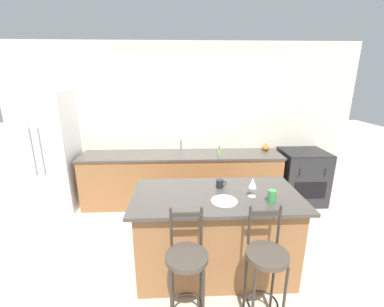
{
  "coord_description": "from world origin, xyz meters",
  "views": [
    {
      "loc": [
        0.0,
        -3.76,
        2.14
      ],
      "look_at": [
        0.15,
        -0.46,
        1.15
      ],
      "focal_mm": 24.0,
      "sensor_mm": 36.0,
      "label": 1
    }
  ],
  "objects_px": {
    "soap_bottle": "(219,152)",
    "coffee_mug": "(220,184)",
    "pumpkin_decoration": "(265,148)",
    "bar_stool_far": "(265,267)",
    "wine_glass": "(252,183)",
    "refrigerator": "(50,151)",
    "bar_stool_near": "(186,269)",
    "dinner_plate": "(224,201)",
    "oven_range": "(301,176)",
    "tumbler_cup": "(272,196)"
  },
  "relations": [
    {
      "from": "soap_bottle",
      "to": "coffee_mug",
      "type": "bearing_deg",
      "value": -97.97
    },
    {
      "from": "pumpkin_decoration",
      "to": "soap_bottle",
      "type": "bearing_deg",
      "value": -161.79
    },
    {
      "from": "bar_stool_far",
      "to": "wine_glass",
      "type": "height_order",
      "value": "wine_glass"
    },
    {
      "from": "refrigerator",
      "to": "bar_stool_near",
      "type": "height_order",
      "value": "refrigerator"
    },
    {
      "from": "coffee_mug",
      "to": "soap_bottle",
      "type": "height_order",
      "value": "soap_bottle"
    },
    {
      "from": "dinner_plate",
      "to": "coffee_mug",
      "type": "distance_m",
      "value": 0.34
    },
    {
      "from": "refrigerator",
      "to": "soap_bottle",
      "type": "distance_m",
      "value": 2.76
    },
    {
      "from": "oven_range",
      "to": "refrigerator",
      "type": "bearing_deg",
      "value": -179.85
    },
    {
      "from": "wine_glass",
      "to": "tumbler_cup",
      "type": "xyz_separation_m",
      "value": [
        0.16,
        -0.14,
        -0.08
      ]
    },
    {
      "from": "refrigerator",
      "to": "oven_range",
      "type": "xyz_separation_m",
      "value": [
        4.25,
        0.01,
        -0.51
      ]
    },
    {
      "from": "bar_stool_far",
      "to": "pumpkin_decoration",
      "type": "bearing_deg",
      "value": 72.75
    },
    {
      "from": "refrigerator",
      "to": "coffee_mug",
      "type": "bearing_deg",
      "value": -29.91
    },
    {
      "from": "pumpkin_decoration",
      "to": "soap_bottle",
      "type": "relative_size",
      "value": 0.82
    },
    {
      "from": "bar_stool_far",
      "to": "coffee_mug",
      "type": "xyz_separation_m",
      "value": [
        -0.27,
        0.86,
        0.39
      ]
    },
    {
      "from": "dinner_plate",
      "to": "tumbler_cup",
      "type": "height_order",
      "value": "tumbler_cup"
    },
    {
      "from": "wine_glass",
      "to": "bar_stool_far",
      "type": "bearing_deg",
      "value": -92.43
    },
    {
      "from": "bar_stool_near",
      "to": "dinner_plate",
      "type": "xyz_separation_m",
      "value": [
        0.39,
        0.51,
        0.36
      ]
    },
    {
      "from": "bar_stool_near",
      "to": "soap_bottle",
      "type": "bearing_deg",
      "value": 75.18
    },
    {
      "from": "wine_glass",
      "to": "coffee_mug",
      "type": "height_order",
      "value": "wine_glass"
    },
    {
      "from": "refrigerator",
      "to": "soap_bottle",
      "type": "relative_size",
      "value": 12.26
    },
    {
      "from": "bar_stool_far",
      "to": "soap_bottle",
      "type": "xyz_separation_m",
      "value": [
        -0.08,
        2.21,
        0.36
      ]
    },
    {
      "from": "wine_glass",
      "to": "tumbler_cup",
      "type": "bearing_deg",
      "value": -41.89
    },
    {
      "from": "oven_range",
      "to": "tumbler_cup",
      "type": "height_order",
      "value": "tumbler_cup"
    },
    {
      "from": "pumpkin_decoration",
      "to": "dinner_plate",
      "type": "bearing_deg",
      "value": -118.08
    },
    {
      "from": "refrigerator",
      "to": "dinner_plate",
      "type": "xyz_separation_m",
      "value": [
        2.56,
        -1.81,
        -0.02
      ]
    },
    {
      "from": "coffee_mug",
      "to": "bar_stool_far",
      "type": "bearing_deg",
      "value": -72.4
    },
    {
      "from": "refrigerator",
      "to": "wine_glass",
      "type": "relative_size",
      "value": 9.46
    },
    {
      "from": "oven_range",
      "to": "wine_glass",
      "type": "xyz_separation_m",
      "value": [
        -1.38,
        -1.72,
        0.63
      ]
    },
    {
      "from": "wine_glass",
      "to": "pumpkin_decoration",
      "type": "distance_m",
      "value": 2.02
    },
    {
      "from": "bar_stool_far",
      "to": "soap_bottle",
      "type": "bearing_deg",
      "value": 92.12
    },
    {
      "from": "oven_range",
      "to": "dinner_plate",
      "type": "relative_size",
      "value": 3.45
    },
    {
      "from": "refrigerator",
      "to": "soap_bottle",
      "type": "bearing_deg",
      "value": -2.48
    },
    {
      "from": "pumpkin_decoration",
      "to": "oven_range",
      "type": "bearing_deg",
      "value": -13.48
    },
    {
      "from": "dinner_plate",
      "to": "pumpkin_decoration",
      "type": "distance_m",
      "value": 2.24
    },
    {
      "from": "bar_stool_near",
      "to": "pumpkin_decoration",
      "type": "height_order",
      "value": "bar_stool_near"
    },
    {
      "from": "dinner_plate",
      "to": "soap_bottle",
      "type": "xyz_separation_m",
      "value": [
        0.2,
        1.69,
        0.0
      ]
    },
    {
      "from": "refrigerator",
      "to": "pumpkin_decoration",
      "type": "xyz_separation_m",
      "value": [
        3.61,
        0.16,
        -0.03
      ]
    },
    {
      "from": "tumbler_cup",
      "to": "pumpkin_decoration",
      "type": "bearing_deg",
      "value": 73.61
    },
    {
      "from": "bar_stool_near",
      "to": "coffee_mug",
      "type": "bearing_deg",
      "value": 65.16
    },
    {
      "from": "wine_glass",
      "to": "soap_bottle",
      "type": "bearing_deg",
      "value": 93.91
    },
    {
      "from": "oven_range",
      "to": "wine_glass",
      "type": "bearing_deg",
      "value": -128.77
    },
    {
      "from": "bar_stool_far",
      "to": "oven_range",
      "type": "bearing_deg",
      "value": 59.02
    },
    {
      "from": "oven_range",
      "to": "bar_stool_near",
      "type": "xyz_separation_m",
      "value": [
        -2.07,
        -2.34,
        0.14
      ]
    },
    {
      "from": "wine_glass",
      "to": "tumbler_cup",
      "type": "relative_size",
      "value": 1.58
    },
    {
      "from": "oven_range",
      "to": "bar_stool_near",
      "type": "height_order",
      "value": "bar_stool_near"
    },
    {
      "from": "oven_range",
      "to": "coffee_mug",
      "type": "distance_m",
      "value": 2.31
    },
    {
      "from": "dinner_plate",
      "to": "tumbler_cup",
      "type": "xyz_separation_m",
      "value": [
        0.46,
        -0.04,
        0.06
      ]
    },
    {
      "from": "refrigerator",
      "to": "bar_stool_near",
      "type": "relative_size",
      "value": 1.76
    },
    {
      "from": "pumpkin_decoration",
      "to": "bar_stool_near",
      "type": "bearing_deg",
      "value": -120.06
    },
    {
      "from": "oven_range",
      "to": "tumbler_cup",
      "type": "relative_size",
      "value": 7.1
    }
  ]
}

